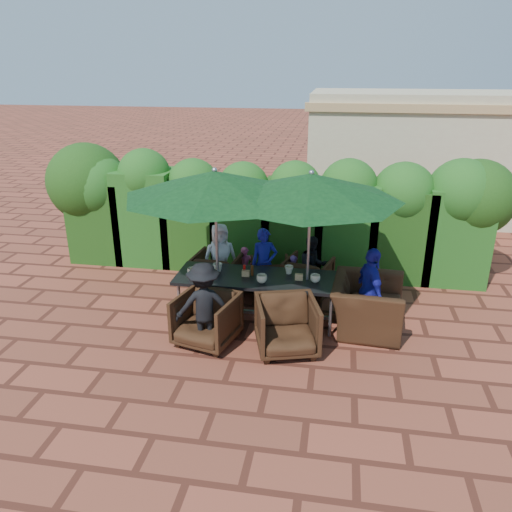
% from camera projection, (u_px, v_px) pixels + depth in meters
% --- Properties ---
extents(ground, '(80.00, 80.00, 0.00)m').
position_uv_depth(ground, '(248.00, 322.00, 8.02)').
color(ground, brown).
rests_on(ground, ground).
extents(dining_table, '(2.56, 0.90, 0.75)m').
position_uv_depth(dining_table, '(257.00, 281.00, 7.86)').
color(dining_table, black).
rests_on(dining_table, ground).
extents(umbrella_left, '(2.78, 2.78, 2.46)m').
position_uv_depth(umbrella_left, '(215.00, 184.00, 7.38)').
color(umbrella_left, gray).
rests_on(umbrella_left, ground).
extents(umbrella_right, '(2.71, 2.71, 2.46)m').
position_uv_depth(umbrella_right, '(311.00, 187.00, 7.20)').
color(umbrella_right, gray).
rests_on(umbrella_right, ground).
extents(chair_far_left, '(0.88, 0.84, 0.83)m').
position_uv_depth(chair_far_left, '(218.00, 272.00, 8.88)').
color(chair_far_left, black).
rests_on(chair_far_left, ground).
extents(chair_far_mid, '(0.83, 0.80, 0.71)m').
position_uv_depth(chair_far_mid, '(271.00, 275.00, 8.91)').
color(chair_far_mid, black).
rests_on(chair_far_mid, ground).
extents(chair_far_right, '(0.92, 0.89, 0.78)m').
position_uv_depth(chair_far_right, '(308.00, 276.00, 8.77)').
color(chair_far_right, black).
rests_on(chair_far_right, ground).
extents(chair_near_left, '(0.98, 0.94, 0.84)m').
position_uv_depth(chair_near_left, '(206.00, 317.00, 7.28)').
color(chair_near_left, black).
rests_on(chair_near_left, ground).
extents(chair_near_right, '(1.03, 0.99, 0.87)m').
position_uv_depth(chair_near_right, '(287.00, 324.00, 7.07)').
color(chair_near_right, black).
rests_on(chair_near_right, ground).
extents(chair_end_right, '(0.88, 1.26, 1.05)m').
position_uv_depth(chair_end_right, '(368.00, 297.00, 7.65)').
color(chair_end_right, black).
rests_on(chair_end_right, ground).
extents(adult_far_left, '(0.72, 0.60, 1.27)m').
position_uv_depth(adult_far_left, '(220.00, 258.00, 8.91)').
color(adult_far_left, silver).
rests_on(adult_far_left, ground).
extents(adult_far_mid, '(0.53, 0.48, 1.25)m').
position_uv_depth(adult_far_mid, '(264.00, 264.00, 8.67)').
color(adult_far_mid, '#1B1D96').
rests_on(adult_far_mid, ground).
extents(adult_far_right, '(0.62, 0.50, 1.12)m').
position_uv_depth(adult_far_right, '(313.00, 268.00, 8.67)').
color(adult_far_right, black).
rests_on(adult_far_right, ground).
extents(adult_near_left, '(0.91, 0.62, 1.30)m').
position_uv_depth(adult_near_left, '(204.00, 305.00, 7.13)').
color(adult_near_left, black).
rests_on(adult_near_left, ground).
extents(adult_end_right, '(0.64, 0.88, 1.34)m').
position_uv_depth(adult_end_right, '(370.00, 290.00, 7.55)').
color(adult_end_right, '#1B1D96').
rests_on(adult_end_right, ground).
extents(child_left, '(0.35, 0.31, 0.81)m').
position_uv_depth(child_left, '(245.00, 269.00, 9.04)').
color(child_left, '#C04370').
rests_on(child_left, ground).
extents(child_right, '(0.33, 0.30, 0.74)m').
position_uv_depth(child_right, '(294.00, 276.00, 8.83)').
color(child_right, '#6D4495').
rests_on(child_right, ground).
extents(pedestrian_a, '(1.68, 1.68, 1.88)m').
position_uv_depth(pedestrian_a, '(342.00, 201.00, 11.38)').
color(pedestrian_a, '#238130').
rests_on(pedestrian_a, ground).
extents(pedestrian_b, '(0.87, 0.73, 1.56)m').
position_uv_depth(pedestrian_b, '(376.00, 210.00, 11.31)').
color(pedestrian_b, '#C04370').
rests_on(pedestrian_b, ground).
extents(pedestrian_c, '(1.32, 1.10, 1.89)m').
position_uv_depth(pedestrian_c, '(448.00, 206.00, 10.94)').
color(pedestrian_c, gray).
rests_on(pedestrian_c, ground).
extents(cup_a, '(0.17, 0.17, 0.13)m').
position_uv_depth(cup_a, '(193.00, 272.00, 7.85)').
color(cup_a, beige).
rests_on(cup_a, dining_table).
extents(cup_b, '(0.15, 0.15, 0.14)m').
position_uv_depth(cup_b, '(218.00, 268.00, 8.00)').
color(cup_b, beige).
rests_on(cup_b, dining_table).
extents(cup_c, '(0.16, 0.16, 0.13)m').
position_uv_depth(cup_c, '(262.00, 279.00, 7.60)').
color(cup_c, beige).
rests_on(cup_c, dining_table).
extents(cup_d, '(0.14, 0.14, 0.13)m').
position_uv_depth(cup_d, '(289.00, 270.00, 7.93)').
color(cup_d, beige).
rests_on(cup_d, dining_table).
extents(cup_e, '(0.15, 0.15, 0.12)m').
position_uv_depth(cup_e, '(315.00, 278.00, 7.62)').
color(cup_e, beige).
rests_on(cup_e, dining_table).
extents(ketchup_bottle, '(0.04, 0.04, 0.17)m').
position_uv_depth(ketchup_bottle, '(244.00, 270.00, 7.87)').
color(ketchup_bottle, '#B20C0A').
rests_on(ketchup_bottle, dining_table).
extents(sauce_bottle, '(0.04, 0.04, 0.17)m').
position_uv_depth(sauce_bottle, '(252.00, 270.00, 7.86)').
color(sauce_bottle, '#4C230C').
rests_on(sauce_bottle, dining_table).
extents(serving_tray, '(0.35, 0.25, 0.02)m').
position_uv_depth(serving_tray, '(203.00, 276.00, 7.83)').
color(serving_tray, tan).
rests_on(serving_tray, dining_table).
extents(number_block_left, '(0.12, 0.06, 0.10)m').
position_uv_depth(number_block_left, '(246.00, 273.00, 7.83)').
color(number_block_left, tan).
rests_on(number_block_left, dining_table).
extents(number_block_right, '(0.12, 0.06, 0.10)m').
position_uv_depth(number_block_right, '(299.00, 277.00, 7.70)').
color(number_block_right, tan).
rests_on(number_block_right, dining_table).
extents(hedge_wall, '(9.10, 1.60, 2.40)m').
position_uv_depth(hedge_wall, '(263.00, 206.00, 9.71)').
color(hedge_wall, '#193A10').
rests_on(hedge_wall, ground).
extents(building, '(6.20, 3.08, 3.20)m').
position_uv_depth(building, '(424.00, 154.00, 13.32)').
color(building, beige).
rests_on(building, ground).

